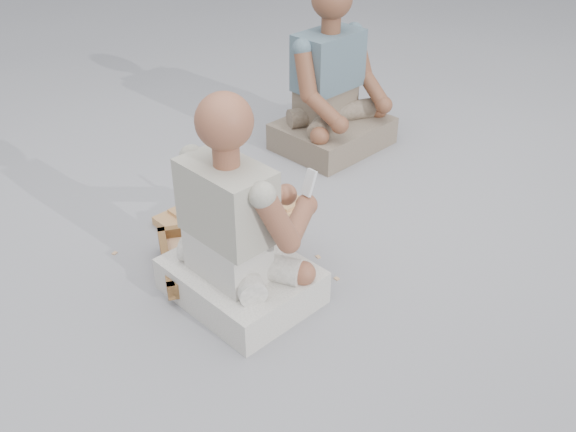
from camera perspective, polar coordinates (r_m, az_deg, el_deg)
ground at (r=2.33m, az=4.51°, el=-8.08°), size 60.00×60.00×0.00m
carved_panel at (r=2.80m, az=-4.86°, el=0.21°), size 0.64×0.48×0.04m
tool_tray at (r=2.48m, az=-5.53°, el=-3.44°), size 0.58×0.52×0.06m
chisel_0 at (r=2.47m, az=-6.27°, el=-3.20°), size 0.20×0.12×0.02m
chisel_1 at (r=2.48m, az=-6.45°, el=-3.30°), size 0.16×0.18×0.02m
chisel_2 at (r=2.54m, az=-2.85°, el=-2.21°), size 0.19×0.14×0.02m
chisel_3 at (r=2.43m, az=-1.59°, el=-3.70°), size 0.14×0.19×0.02m
chisel_4 at (r=2.51m, az=-5.44°, el=-2.60°), size 0.19×0.14×0.02m
chisel_5 at (r=2.47m, az=-4.15°, el=-3.40°), size 0.18×0.16×0.02m
chisel_6 at (r=2.51m, az=-3.92°, el=-2.73°), size 0.22×0.08×0.02m
chisel_7 at (r=2.49m, az=-6.16°, el=-3.08°), size 0.22×0.05×0.02m
chisel_8 at (r=2.52m, az=-8.61°, el=-2.69°), size 0.06×0.22×0.02m
wood_chip_0 at (r=2.62m, az=-7.20°, el=-2.98°), size 0.02×0.02×0.00m
wood_chip_1 at (r=2.39m, az=-8.61°, el=-7.07°), size 0.02×0.02×0.00m
wood_chip_2 at (r=2.86m, az=-5.25°, el=0.54°), size 0.02×0.02×0.00m
wood_chip_3 at (r=2.63m, az=-2.91°, el=-2.60°), size 0.02×0.02×0.00m
wood_chip_4 at (r=2.62m, az=-1.86°, el=-2.74°), size 0.02×0.02×0.00m
wood_chip_5 at (r=2.45m, az=4.35°, el=-5.57°), size 0.02×0.02×0.00m
wood_chip_6 at (r=2.34m, az=-6.10°, el=-7.90°), size 0.02×0.02×0.00m
wood_chip_7 at (r=2.38m, az=-6.50°, el=-7.06°), size 0.02×0.02×0.00m
wood_chip_8 at (r=2.56m, az=2.69°, el=-3.64°), size 0.02×0.02×0.00m
wood_chip_9 at (r=2.67m, az=-15.16°, el=-3.20°), size 0.02×0.02×0.00m
wood_chip_10 at (r=2.55m, az=-10.18°, el=-4.34°), size 0.02×0.02×0.00m
wood_chip_11 at (r=2.46m, az=-5.49°, el=-5.46°), size 0.02×0.02×0.00m
craftsman at (r=2.22m, az=-4.48°, el=-1.63°), size 0.57×0.58×0.80m
companion at (r=3.32m, az=3.95°, el=10.74°), size 0.62×0.54×0.86m
mobile_phone at (r=2.30m, az=1.89°, el=2.99°), size 0.05×0.05×0.10m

